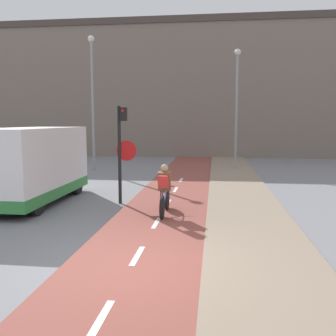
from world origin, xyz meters
name	(u,v)px	position (x,y,z in m)	size (l,w,h in m)	color
ground_plane	(132,266)	(0.00, 0.00, 0.00)	(120.00, 120.00, 0.00)	gray
bike_lane	(132,265)	(0.00, 0.00, 0.01)	(2.66, 60.00, 0.02)	brown
sidewalk_strip	(268,271)	(2.53, 0.00, 0.03)	(2.40, 60.00, 0.05)	gray
building_row_background	(197,90)	(0.00, 24.35, 5.26)	(60.00, 5.20, 10.50)	slate
traffic_light_pole	(122,144)	(-1.51, 5.32, 2.01)	(0.67, 0.25, 3.25)	black
street_lamp_far	(92,90)	(-5.22, 13.63, 4.46)	(0.36, 0.36, 7.38)	gray
street_lamp_sidewalk	(237,97)	(2.73, 15.01, 4.13)	(0.36, 0.36, 6.74)	gray
cyclist_near	(164,191)	(0.09, 3.99, 0.71)	(0.46, 1.79, 1.50)	black
van	(34,166)	(-4.48, 5.07, 1.25)	(1.95, 5.03, 2.54)	white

